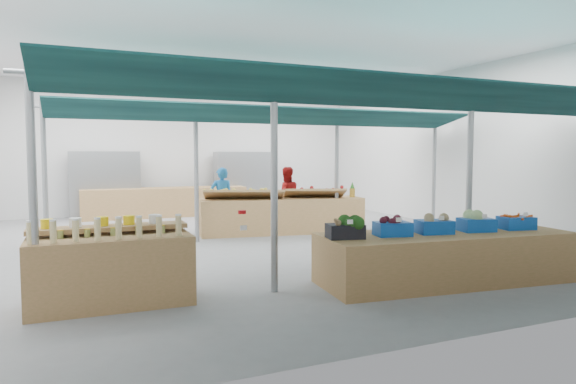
% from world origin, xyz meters
% --- Properties ---
extents(floor, '(13.00, 13.00, 0.00)m').
position_xyz_m(floor, '(0.00, 0.00, 0.00)').
color(floor, slate).
rests_on(floor, ground).
extents(hall, '(13.00, 13.00, 13.00)m').
position_xyz_m(hall, '(0.00, 1.44, 2.65)').
color(hall, silver).
rests_on(hall, ground).
extents(pole_grid, '(10.00, 4.60, 3.00)m').
position_xyz_m(pole_grid, '(0.75, -1.75, 1.81)').
color(pole_grid, gray).
rests_on(pole_grid, floor).
extents(awnings, '(9.50, 7.08, 0.30)m').
position_xyz_m(awnings, '(0.75, -1.75, 2.78)').
color(awnings, black).
rests_on(awnings, pole_grid).
extents(back_shelving_left, '(2.00, 0.50, 2.00)m').
position_xyz_m(back_shelving_left, '(-2.50, 6.00, 1.00)').
color(back_shelving_left, '#B23F33').
rests_on(back_shelving_left, floor).
extents(back_shelving_right, '(2.00, 0.50, 2.00)m').
position_xyz_m(back_shelving_right, '(2.00, 6.00, 1.00)').
color(back_shelving_right, '#B23F33').
rests_on(back_shelving_right, floor).
extents(bottle_shelf, '(2.01, 1.23, 1.16)m').
position_xyz_m(bottle_shelf, '(-3.14, -3.72, 0.48)').
color(bottle_shelf, olive).
rests_on(bottle_shelf, floor).
extents(veg_counter, '(3.96, 1.69, 0.75)m').
position_xyz_m(veg_counter, '(1.58, -4.53, 0.37)').
color(veg_counter, olive).
rests_on(veg_counter, floor).
extents(fruit_counter, '(4.10, 1.59, 0.86)m').
position_xyz_m(fruit_counter, '(1.23, 0.97, 0.43)').
color(fruit_counter, olive).
rests_on(fruit_counter, floor).
extents(far_counter, '(5.01, 1.12, 0.90)m').
position_xyz_m(far_counter, '(-0.75, 5.59, 0.45)').
color(far_counter, olive).
rests_on(far_counter, floor).
extents(crate_stack, '(0.60, 0.47, 0.66)m').
position_xyz_m(crate_stack, '(3.13, -3.99, 0.33)').
color(crate_stack, '#0F48A2').
rests_on(crate_stack, floor).
extents(vendor_left, '(0.64, 0.47, 1.60)m').
position_xyz_m(vendor_left, '(0.03, 2.07, 0.80)').
color(vendor_left, '#1A66AD').
rests_on(vendor_left, floor).
extents(vendor_right, '(0.87, 0.72, 1.60)m').
position_xyz_m(vendor_right, '(1.83, 2.07, 0.80)').
color(vendor_right, maroon).
rests_on(vendor_right, floor).
extents(crate_broccoli, '(0.56, 0.45, 0.35)m').
position_xyz_m(crate_broccoli, '(-0.07, -4.35, 0.91)').
color(crate_broccoli, black).
rests_on(crate_broccoli, veg_counter).
extents(crate_beets, '(0.56, 0.45, 0.29)m').
position_xyz_m(crate_beets, '(0.68, -4.43, 0.88)').
color(crate_beets, '#0F48A2').
rests_on(crate_beets, veg_counter).
extents(crate_celeriac, '(0.56, 0.45, 0.31)m').
position_xyz_m(crate_celeriac, '(1.37, -4.50, 0.89)').
color(crate_celeriac, '#0F48A2').
rests_on(crate_celeriac, veg_counter).
extents(crate_cabbage, '(0.56, 0.45, 0.35)m').
position_xyz_m(crate_cabbage, '(2.11, -4.58, 0.91)').
color(crate_cabbage, '#0F48A2').
rests_on(crate_cabbage, veg_counter).
extents(crate_carrots, '(0.56, 0.45, 0.29)m').
position_xyz_m(crate_carrots, '(2.85, -4.66, 0.86)').
color(crate_carrots, '#0F48A2').
rests_on(crate_carrots, veg_counter).
extents(sparrow, '(0.12, 0.09, 0.11)m').
position_xyz_m(sparrow, '(-0.25, -4.46, 1.00)').
color(sparrow, brown).
rests_on(sparrow, crate_broccoli).
extents(pole_ribbon, '(0.12, 0.12, 0.28)m').
position_xyz_m(pole_ribbon, '(-1.34, -3.62, 1.08)').
color(pole_ribbon, '#B70C11').
rests_on(pole_ribbon, pole_grid).
extents(apple_heap_yellow, '(2.02, 1.27, 0.27)m').
position_xyz_m(apple_heap_yellow, '(0.27, 1.03, 1.02)').
color(apple_heap_yellow, '#997247').
rests_on(apple_heap_yellow, fruit_counter).
extents(apple_heap_red, '(1.65, 1.14, 0.27)m').
position_xyz_m(apple_heap_red, '(2.01, 0.74, 1.02)').
color(apple_heap_red, '#997247').
rests_on(apple_heap_red, fruit_counter).
extents(pineapple, '(0.14, 0.14, 0.39)m').
position_xyz_m(pineapple, '(3.00, 0.58, 1.04)').
color(pineapple, '#8C6019').
rests_on(pineapple, fruit_counter).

